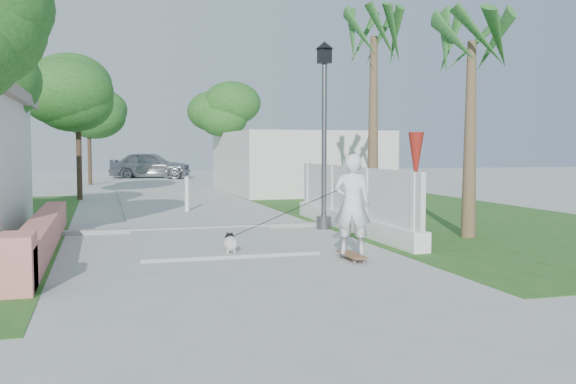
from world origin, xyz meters
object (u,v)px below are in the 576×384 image
object	(u,v)px
patio_umbrella	(416,159)
dog	(230,243)
skateboarder	(294,213)
bollard	(187,194)
street_lamp	(324,127)
parked_car	(151,165)

from	to	relation	value
patio_umbrella	dog	bearing A→B (deg)	-156.48
skateboarder	dog	distance (m)	1.32
patio_umbrella	dog	distance (m)	5.41
bollard	skateboarder	distance (m)	8.21
street_lamp	patio_umbrella	distance (m)	2.27
skateboarder	bollard	bearing A→B (deg)	-59.72
skateboarder	dog	size ratio (longest dim) A/B	3.86
patio_umbrella	skateboarder	distance (m)	4.67
street_lamp	parked_car	world-z (taller)	street_lamp
patio_umbrella	dog	xyz separation A→B (m)	(-4.78, -2.08, -1.47)
patio_umbrella	parked_car	size ratio (longest dim) A/B	0.47
street_lamp	bollard	size ratio (longest dim) A/B	4.07
patio_umbrella	bollard	bearing A→B (deg)	129.91
bollard	patio_umbrella	distance (m)	7.25
street_lamp	parked_car	bearing A→B (deg)	94.77
bollard	parked_car	world-z (taller)	parked_car
patio_umbrella	parked_car	distance (m)	27.57
street_lamp	patio_umbrella	size ratio (longest dim) A/B	1.93
street_lamp	parked_car	xyz separation A→B (m)	(-2.19, 26.25, -1.58)
street_lamp	bollard	world-z (taller)	street_lamp
street_lamp	bollard	xyz separation A→B (m)	(-2.70, 4.50, -1.84)
bollard	dog	size ratio (longest dim) A/B	1.84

